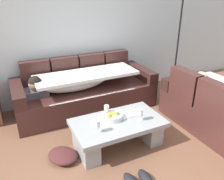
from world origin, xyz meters
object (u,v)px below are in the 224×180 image
at_px(fruit_bowl, 112,116).
at_px(couch_along_wall, 84,91).
at_px(floor_lamp, 178,38).
at_px(wine_glass_near_left, 97,124).
at_px(coffee_table, 118,130).
at_px(wine_glass_far_back, 107,109).
at_px(crumpled_garment, 63,156).
at_px(open_magazine, 128,113).
at_px(pair_of_shoes, 138,180).
at_px(wine_glass_near_right, 140,113).

bearing_deg(fruit_bowl, couch_along_wall, 90.73).
bearing_deg(floor_lamp, wine_glass_near_left, -150.96).
bearing_deg(coffee_table, floor_lamp, 30.68).
height_order(couch_along_wall, wine_glass_far_back, couch_along_wall).
relative_size(couch_along_wall, crumpled_garment, 5.96).
distance_m(open_magazine, pair_of_shoes, 0.93).
bearing_deg(wine_glass_near_left, fruit_bowl, 34.12).
relative_size(wine_glass_far_back, crumpled_garment, 0.42).
bearing_deg(wine_glass_near_left, floor_lamp, 29.04).
relative_size(wine_glass_near_right, crumpled_garment, 0.42).
xyz_separation_m(open_magazine, pair_of_shoes, (-0.31, -0.81, -0.34)).
height_order(fruit_bowl, pair_of_shoes, fruit_bowl).
xyz_separation_m(couch_along_wall, floor_lamp, (1.89, -0.12, 0.79)).
bearing_deg(pair_of_shoes, crumpled_garment, 131.60).
bearing_deg(wine_glass_near_left, coffee_table, 19.28).
height_order(wine_glass_near_right, open_magazine, wine_glass_near_right).
height_order(wine_glass_far_back, floor_lamp, floor_lamp).
distance_m(fruit_bowl, floor_lamp, 2.24).
bearing_deg(fruit_bowl, wine_glass_near_left, -145.88).
relative_size(coffee_table, pair_of_shoes, 3.99).
relative_size(couch_along_wall, wine_glass_near_left, 14.36).
relative_size(fruit_bowl, open_magazine, 1.00).
relative_size(couch_along_wall, fruit_bowl, 8.52).
xyz_separation_m(wine_glass_near_right, pair_of_shoes, (-0.37, -0.59, -0.45)).
relative_size(wine_glass_near_right, open_magazine, 0.59).
distance_m(wine_glass_far_back, pair_of_shoes, 0.98).
height_order(wine_glass_near_left, pair_of_shoes, wine_glass_near_left).
height_order(wine_glass_near_left, wine_glass_far_back, same).
relative_size(open_magazine, crumpled_garment, 0.70).
distance_m(coffee_table, open_magazine, 0.28).
distance_m(wine_glass_near_left, pair_of_shoes, 0.77).
bearing_deg(crumpled_garment, pair_of_shoes, -48.40).
bearing_deg(pair_of_shoes, wine_glass_near_left, 112.44).
relative_size(wine_glass_far_back, floor_lamp, 0.09).
relative_size(coffee_table, wine_glass_near_left, 7.23).
relative_size(coffee_table, wine_glass_far_back, 7.23).
height_order(coffee_table, wine_glass_near_left, wine_glass_near_left).
xyz_separation_m(couch_along_wall, wine_glass_far_back, (-0.03, -1.04, 0.17)).
bearing_deg(coffee_table, wine_glass_far_back, 115.83).
xyz_separation_m(couch_along_wall, crumpled_garment, (-0.70, -1.18, -0.27)).
height_order(coffee_table, crumpled_garment, coffee_table).
bearing_deg(wine_glass_far_back, wine_glass_near_right, -38.71).
bearing_deg(fruit_bowl, coffee_table, -65.23).
relative_size(floor_lamp, pair_of_shoes, 6.48).
height_order(wine_glass_far_back, crumpled_garment, wine_glass_far_back).
relative_size(wine_glass_near_right, pair_of_shoes, 0.55).
bearing_deg(crumpled_garment, coffee_table, -2.67).
relative_size(wine_glass_near_right, floor_lamp, 0.09).
distance_m(wine_glass_near_left, crumpled_garment, 0.62).
height_order(wine_glass_near_left, wine_glass_near_right, same).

